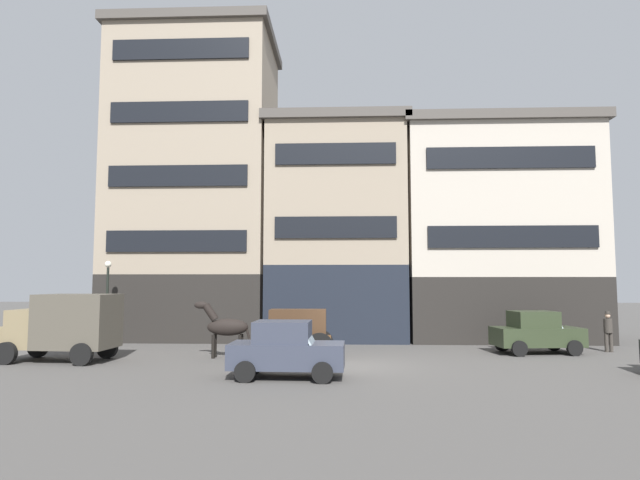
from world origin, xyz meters
name	(u,v)px	position (x,y,z in m)	size (l,w,h in m)	color
ground_plane	(352,366)	(0.00, 0.00, 0.00)	(120.00, 120.00, 0.00)	#4C4947
building_far_left	(196,184)	(-8.80, 9.79, 8.80)	(9.14, 7.07, 17.52)	black
building_center_left	(336,230)	(-0.66, 9.80, 6.05)	(7.84, 7.07, 12.03)	black
building_center_right	(493,231)	(8.14, 9.80, 5.96)	(10.46, 7.07, 11.84)	black
cargo_wagon	(297,330)	(-2.20, 1.80, 1.15)	(2.93, 1.56, 1.98)	brown
draft_horse	(225,327)	(-5.15, 1.80, 1.27)	(2.35, 0.63, 2.30)	black
delivery_truck_near	(64,325)	(-11.30, 0.59, 1.42)	(4.43, 2.32, 2.62)	#7A6B4C
sedan_light	(286,349)	(-2.17, -2.53, 0.91)	(3.75, 1.95, 1.83)	#333847
sedan_parked_curb	(536,332)	(8.10, 3.64, 0.91)	(3.86, 2.21, 1.83)	#2D3823
pedestrian_officer	(608,330)	(11.50, 4.29, 0.98)	(0.38, 0.38, 1.79)	#38332D
streetlamp_curbside	(107,291)	(-11.70, 5.16, 2.67)	(0.32, 0.32, 4.12)	black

